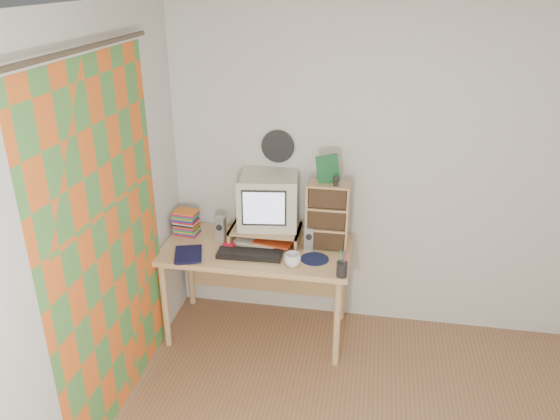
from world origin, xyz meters
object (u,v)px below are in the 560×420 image
at_px(cd_rack, 328,216).
at_px(diary, 175,254).
at_px(mug, 292,260).
at_px(desk, 258,259).
at_px(keyboard, 250,254).
at_px(dvd_stack, 186,219).
at_px(crt_monitor, 268,201).

height_order(cd_rack, diary, cd_rack).
distance_m(mug, diary, 0.85).
distance_m(desk, mug, 0.46).
distance_m(keyboard, dvd_stack, 0.64).
bearing_deg(diary, desk, 12.26).
height_order(desk, diary, diary).
xyz_separation_m(dvd_stack, cd_rack, (1.10, -0.03, 0.13)).
height_order(crt_monitor, diary, crt_monitor).
height_order(crt_monitor, cd_rack, crt_monitor).
relative_size(desk, cd_rack, 2.75).
distance_m(crt_monitor, mug, 0.52).
bearing_deg(crt_monitor, keyboard, -113.25).
xyz_separation_m(keyboard, diary, (-0.53, -0.10, 0.01)).
bearing_deg(desk, dvd_stack, 173.75).
height_order(crt_monitor, mug, crt_monitor).
relative_size(crt_monitor, cd_rack, 0.81).
distance_m(dvd_stack, mug, 0.96).
bearing_deg(keyboard, crt_monitor, 72.49).
xyz_separation_m(crt_monitor, dvd_stack, (-0.65, -0.02, -0.19)).
bearing_deg(desk, cd_rack, 3.63).
distance_m(crt_monitor, dvd_stack, 0.68).
xyz_separation_m(crt_monitor, diary, (-0.61, -0.39, -0.29)).
height_order(desk, mug, mug).
distance_m(keyboard, diary, 0.54).
xyz_separation_m(dvd_stack, mug, (0.89, -0.35, -0.08)).
bearing_deg(desk, crt_monitor, 53.73).
distance_m(desk, keyboard, 0.26).
relative_size(desk, dvd_stack, 5.55).
height_order(dvd_stack, mug, dvd_stack).
bearing_deg(diary, cd_rack, 0.74).
relative_size(desk, crt_monitor, 3.38).
xyz_separation_m(desk, diary, (-0.55, -0.31, 0.16)).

